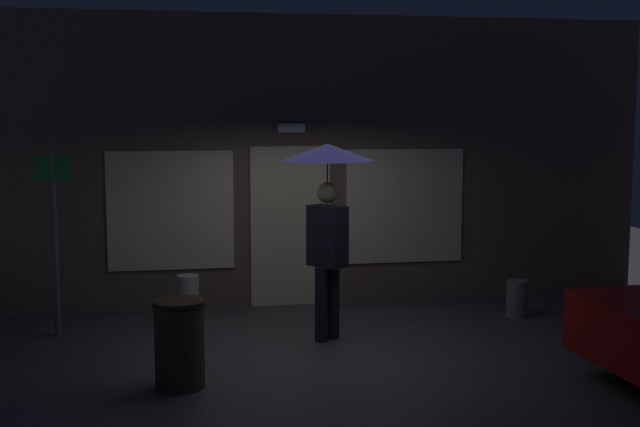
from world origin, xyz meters
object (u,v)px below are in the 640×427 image
object	(u,v)px
sidewalk_bollard	(188,300)
sidewalk_bollard_2	(517,299)
street_sign_post	(54,229)
trash_bin	(180,344)
person_with_umbrella	(327,189)

from	to	relation	value
sidewalk_bollard	sidewalk_bollard_2	world-z (taller)	sidewalk_bollard
sidewalk_bollard	sidewalk_bollard_2	size ratio (longest dim) A/B	1.31
street_sign_post	trash_bin	world-z (taller)	street_sign_post
sidewalk_bollard_2	sidewalk_bollard	bearing A→B (deg)	175.25
sidewalk_bollard	sidewalk_bollard_2	xyz separation A→B (m)	(4.24, -0.35, -0.07)
sidewalk_bollard	trash_bin	size ratio (longest dim) A/B	0.73
sidewalk_bollard_2	trash_bin	world-z (taller)	trash_bin
street_sign_post	person_with_umbrella	bearing A→B (deg)	-12.77
street_sign_post	trash_bin	size ratio (longest dim) A/B	2.63
sidewalk_bollard	sidewalk_bollard_2	distance (m)	4.26
sidewalk_bollard	trash_bin	bearing A→B (deg)	-92.80
street_sign_post	trash_bin	xyz separation A→B (m)	(1.43, -2.13, -0.86)
street_sign_post	sidewalk_bollard	size ratio (longest dim) A/B	3.62
person_with_umbrella	street_sign_post	world-z (taller)	person_with_umbrella
person_with_umbrella	trash_bin	distance (m)	2.60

